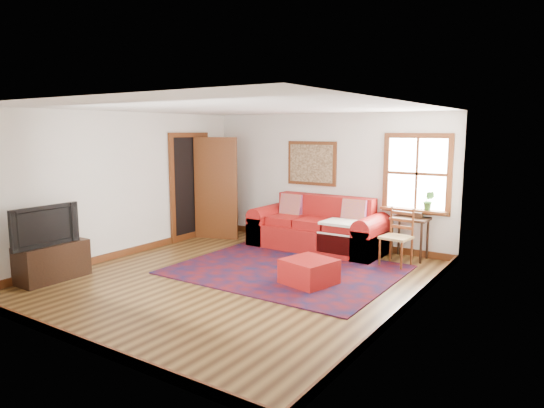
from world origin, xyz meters
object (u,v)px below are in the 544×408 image
Objects in this scene: red_leather_sofa at (318,232)px; red_ottoman at (309,272)px; ladder_back_chair at (398,235)px; media_cabinet at (52,262)px; side_table at (410,225)px.

red_leather_sofa reaches higher than red_ottoman.
ladder_back_chair is 5.34m from media_cabinet.
red_ottoman is (0.90, -1.94, -0.14)m from red_leather_sofa.
ladder_back_chair reaches higher than red_ottoman.
red_ottoman is at bearing -108.99° from side_table.
ladder_back_chair reaches higher than side_table.
red_leather_sofa is 3.45× the size of side_table.
media_cabinet is (-2.36, -3.83, -0.05)m from red_leather_sofa.
side_table is at bearing 85.44° from ladder_back_chair.
side_table is (0.75, 2.17, 0.41)m from red_ottoman.
red_leather_sofa is 1.68m from side_table.
media_cabinet is (-3.97, -3.57, -0.24)m from ladder_back_chair.
media_cabinet reaches higher than red_ottoman.
ladder_back_chair is 0.95× the size of media_cabinet.
media_cabinet is at bearing -134.58° from side_table.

